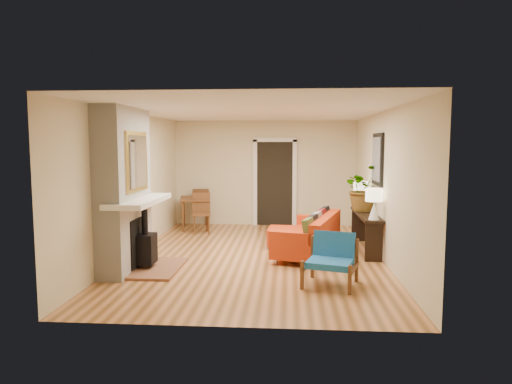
% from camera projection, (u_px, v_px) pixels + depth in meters
% --- Properties ---
extents(room_shell, '(6.50, 6.50, 6.50)m').
position_uv_depth(room_shell, '(289.00, 178.00, 10.73)').
color(room_shell, '#D18650').
rests_on(room_shell, ground).
extents(fireplace, '(1.09, 1.68, 2.60)m').
position_uv_depth(fireplace, '(126.00, 193.00, 7.31)').
color(fireplace, white).
rests_on(fireplace, ground).
extents(sofa, '(1.37, 2.18, 0.80)m').
position_uv_depth(sofa, '(312.00, 236.00, 8.39)').
color(sofa, silver).
rests_on(sofa, ground).
extents(ottoman, '(0.76, 0.76, 0.36)m').
position_uv_depth(ottoman, '(286.00, 236.00, 9.07)').
color(ottoman, silver).
rests_on(ottoman, ground).
extents(blue_chair, '(0.88, 0.87, 0.74)m').
position_uv_depth(blue_chair, '(332.00, 257.00, 6.61)').
color(blue_chair, brown).
rests_on(blue_chair, ground).
extents(dining_table, '(0.95, 1.74, 0.91)m').
position_uv_depth(dining_table, '(198.00, 204.00, 10.95)').
color(dining_table, brown).
rests_on(dining_table, ground).
extents(console_table, '(0.34, 1.85, 0.72)m').
position_uv_depth(console_table, '(366.00, 221.00, 8.66)').
color(console_table, black).
rests_on(console_table, ground).
extents(lamp_near, '(0.30, 0.30, 0.54)m').
position_uv_depth(lamp_near, '(374.00, 200.00, 7.85)').
color(lamp_near, white).
rests_on(lamp_near, console_table).
extents(lamp_far, '(0.30, 0.30, 0.54)m').
position_uv_depth(lamp_far, '(361.00, 191.00, 9.31)').
color(lamp_far, white).
rests_on(lamp_far, console_table).
extents(houseplant, '(1.00, 0.94, 0.90)m').
position_uv_depth(houseplant, '(364.00, 188.00, 8.85)').
color(houseplant, '#1E5919').
rests_on(houseplant, console_table).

